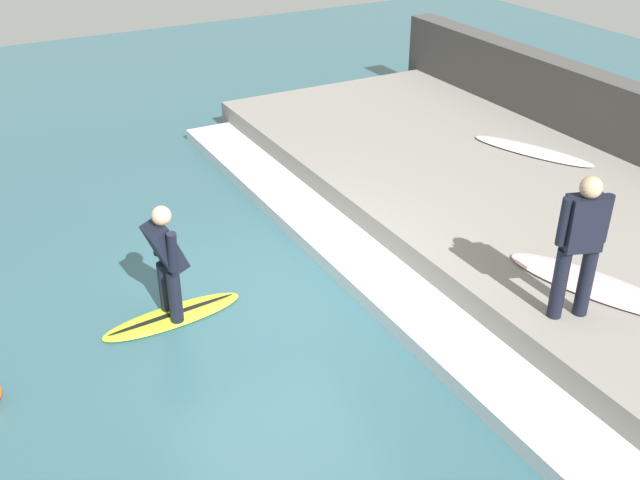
{
  "coord_description": "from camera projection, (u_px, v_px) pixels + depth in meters",
  "views": [
    {
      "loc": [
        -3.07,
        -6.8,
        5.02
      ],
      "look_at": [
        0.63,
        0.0,
        0.7
      ],
      "focal_mm": 42.0,
      "sensor_mm": 36.0,
      "label": 1
    }
  ],
  "objects": [
    {
      "name": "surfboard_waiting_near",
      "position": [
        594.0,
        285.0,
        8.33
      ],
      "size": [
        1.25,
        2.11,
        0.06
      ],
      "color": "beige",
      "rests_on": "concrete_ledge"
    },
    {
      "name": "surfer_riding",
      "position": [
        166.0,
        257.0,
        8.27
      ],
      "size": [
        0.44,
        0.61,
        1.39
      ],
      "color": "black",
      "rests_on": "surfboard_riding"
    },
    {
      "name": "surfer_waiting_near",
      "position": [
        581.0,
        241.0,
        7.45
      ],
      "size": [
        0.51,
        0.34,
        1.59
      ],
      "color": "black",
      "rests_on": "concrete_ledge"
    },
    {
      "name": "wave_foam_crest",
      "position": [
        367.0,
        269.0,
        9.44
      ],
      "size": [
        0.82,
        11.06,
        0.19
      ],
      "primitive_type": "cube",
      "color": "silver",
      "rests_on": "ground_plane"
    },
    {
      "name": "ground_plane",
      "position": [
        274.0,
        303.0,
        8.94
      ],
      "size": [
        28.0,
        28.0,
        0.0
      ],
      "primitive_type": "plane",
      "color": "#335B66"
    },
    {
      "name": "surfboard_spare",
      "position": [
        533.0,
        151.0,
        11.74
      ],
      "size": [
        1.17,
        2.01,
        0.06
      ],
      "color": "silver",
      "rests_on": "concrete_ledge"
    },
    {
      "name": "concrete_ledge",
      "position": [
        526.0,
        214.0,
        10.46
      ],
      "size": [
        4.4,
        11.64,
        0.49
      ],
      "primitive_type": "cube",
      "color": "gray",
      "rests_on": "ground_plane"
    },
    {
      "name": "surfboard_riding",
      "position": [
        173.0,
        316.0,
        8.66
      ],
      "size": [
        1.72,
        0.59,
        0.07
      ],
      "color": "#BFE02D",
      "rests_on": "ground_plane"
    }
  ]
}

